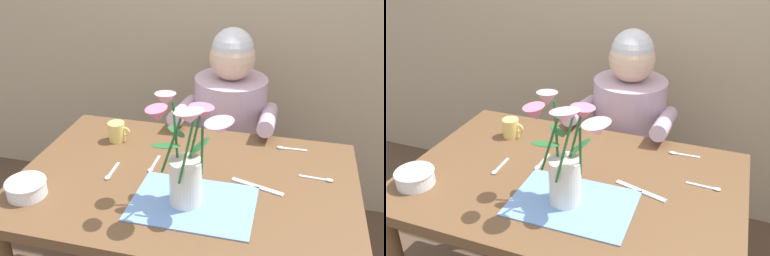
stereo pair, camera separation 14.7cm
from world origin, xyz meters
The scene contains 11 objects.
dining_table centered at (0.00, 0.00, 0.64)m, with size 1.20×0.80×0.74m.
seated_person centered at (0.06, 0.62, 0.56)m, with size 0.45×0.47×1.14m.
striped_placemat centered at (0.06, -0.13, 0.74)m, with size 0.40×0.28×0.01m, color #6B93D1.
flower_vase centered at (0.04, -0.14, 0.92)m, with size 0.28×0.25×0.37m.
ceramic_bowl centered at (-0.49, -0.22, 0.77)m, with size 0.14×0.14×0.06m.
dinner_knife centered at (0.25, 0.01, 0.74)m, with size 0.19×0.02×0.01m, color silver.
ceramic_mug centered at (-0.35, 0.21, 0.78)m, with size 0.09×0.07×0.08m.
spoon_0 centered at (-0.27, -0.04, 0.74)m, with size 0.02×0.12×0.01m.
spoon_1 centered at (-0.14, 0.04, 0.74)m, with size 0.02×0.12×0.01m.
spoon_2 centered at (0.34, 0.30, 0.74)m, with size 0.12×0.02×0.01m.
spoon_3 centered at (0.47, 0.11, 0.74)m, with size 0.12×0.02×0.01m.
Camera 2 is at (0.47, -1.18, 1.59)m, focal length 39.80 mm.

